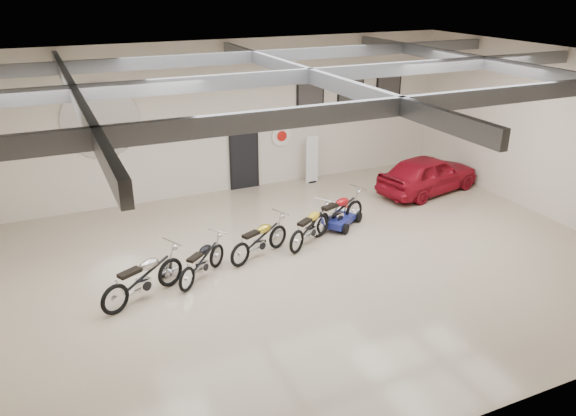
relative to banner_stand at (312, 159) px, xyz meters
name	(u,v)px	position (x,y,z in m)	size (l,w,h in m)	color
floor	(307,264)	(-2.88, -5.50, -0.88)	(16.00, 12.00, 0.01)	tan
ceiling	(310,64)	(-2.88, -5.50, 4.12)	(16.00, 12.00, 0.01)	gray
back_wall	(228,118)	(-2.88, 0.50, 1.62)	(16.00, 0.02, 5.00)	beige
right_wall	(553,135)	(5.12, -5.50, 1.62)	(0.02, 12.00, 5.00)	beige
ceiling_beams	(310,76)	(-2.88, -5.50, 3.87)	(15.80, 11.80, 0.32)	slate
door	(244,159)	(-2.38, 0.45, 0.17)	(0.92, 0.08, 2.10)	black
logo_plaque	(101,121)	(-6.88, 0.45, 1.92)	(2.30, 0.06, 1.16)	silver
poster_left	(310,93)	(0.12, 0.46, 2.22)	(1.05, 0.08, 1.35)	black
poster_mid	(351,89)	(1.72, 0.46, 2.22)	(1.05, 0.08, 1.35)	black
poster_right	(389,86)	(3.32, 0.46, 2.22)	(1.05, 0.08, 1.35)	black
oil_sign	(281,136)	(-0.98, 0.45, 0.82)	(0.72, 0.10, 0.72)	white
banner_stand	(312,159)	(0.00, 0.00, 0.00)	(0.48, 0.19, 1.75)	white
motorcycle_silver	(143,277)	(-6.98, -5.48, -0.31)	(2.19, 0.68, 1.14)	silver
motorcycle_black	(202,260)	(-5.51, -5.09, -0.39)	(1.86, 0.58, 0.97)	silver
motorcycle_gold	(259,239)	(-3.83, -4.61, -0.36)	(2.00, 0.62, 1.04)	silver
motorcycle_yellow	(310,226)	(-2.27, -4.43, -0.36)	(1.99, 0.62, 1.03)	silver
motorcycle_red	(337,212)	(-1.15, -3.93, -0.32)	(2.14, 0.66, 1.11)	silver
go_kart	(344,214)	(-0.77, -3.66, -0.56)	(1.75, 0.79, 0.63)	navy
vintage_car	(428,174)	(3.12, -2.50, -0.22)	(3.82, 1.54, 1.30)	maroon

